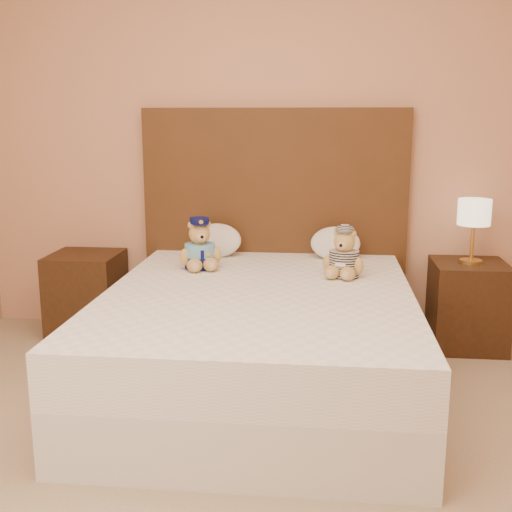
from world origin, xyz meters
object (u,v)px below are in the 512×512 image
at_px(nightstand_right, 468,305).
at_px(pillow_left, 216,239).
at_px(teddy_prisoner, 344,253).
at_px(pillow_right, 335,242).
at_px(nightstand_left, 87,294).
at_px(teddy_police, 200,244).
at_px(lamp, 474,215).
at_px(bed, 259,341).

distance_m(nightstand_right, pillow_left, 1.66).
relative_size(teddy_prisoner, pillow_right, 0.89).
xyz_separation_m(nightstand_left, pillow_left, (0.89, 0.03, 0.39)).
bearing_deg(teddy_police, pillow_left, 63.00).
bearing_deg(nightstand_right, teddy_prisoner, -151.09).
distance_m(nightstand_right, teddy_police, 1.74).
height_order(lamp, teddy_prisoner, lamp).
distance_m(bed, pillow_left, 0.99).
bearing_deg(bed, lamp, 32.62).
relative_size(nightstand_left, teddy_police, 1.80).
bearing_deg(pillow_left, teddy_police, -95.98).
relative_size(bed, lamp, 5.00).
bearing_deg(teddy_prisoner, bed, -124.64).
distance_m(teddy_prisoner, pillow_left, 0.94).
bearing_deg(lamp, bed, -147.38).
xyz_separation_m(teddy_prisoner, pillow_right, (-0.04, 0.47, -0.03)).
distance_m(bed, pillow_right, 1.00).
height_order(nightstand_left, teddy_police, teddy_police).
bearing_deg(nightstand_right, pillow_right, 177.96).
xyz_separation_m(teddy_police, pillow_right, (0.81, 0.36, -0.04)).
height_order(pillow_left, pillow_right, pillow_left).
bearing_deg(lamp, teddy_prisoner, -151.09).
distance_m(lamp, teddy_prisoner, 0.93).
height_order(teddy_police, pillow_right, teddy_police).
height_order(lamp, pillow_left, lamp).
bearing_deg(pillow_right, nightstand_left, -178.96).
xyz_separation_m(nightstand_left, teddy_prisoner, (1.70, -0.44, 0.41)).
distance_m(pillow_left, pillow_right, 0.77).
xyz_separation_m(bed, teddy_police, (-0.40, 0.47, 0.43)).
bearing_deg(teddy_police, nightstand_left, 137.55).
distance_m(lamp, pillow_left, 1.62).
bearing_deg(bed, nightstand_right, 32.62).
bearing_deg(nightstand_left, pillow_right, 1.04).
height_order(bed, pillow_left, pillow_left).
bearing_deg(bed, teddy_prisoner, 38.53).
distance_m(nightstand_left, pillow_left, 0.97).
bearing_deg(lamp, pillow_left, 178.93).
xyz_separation_m(lamp, pillow_left, (-1.61, 0.03, -0.18)).
relative_size(bed, pillow_left, 6.14).
xyz_separation_m(nightstand_left, lamp, (2.50, 0.00, 0.57)).
relative_size(nightstand_left, nightstand_right, 1.00).
xyz_separation_m(bed, lamp, (1.25, 0.80, 0.57)).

